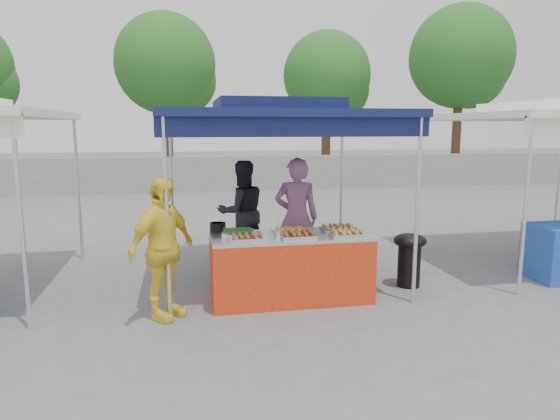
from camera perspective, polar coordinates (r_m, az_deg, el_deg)
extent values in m
plane|color=slate|center=(6.61, 1.01, -9.87)|extent=(80.00, 80.00, 0.00)
cube|color=gray|center=(17.22, -6.67, 4.12)|extent=(40.00, 0.25, 1.20)
cylinder|color=silver|center=(5.69, -12.80, -1.27)|extent=(0.05, 0.05, 2.30)
cylinder|color=silver|center=(6.35, 15.38, -0.29)|extent=(0.05, 0.05, 2.30)
cylinder|color=silver|center=(8.66, -12.26, 2.37)|extent=(0.05, 0.05, 2.30)
cylinder|color=silver|center=(9.10, 7.00, 2.85)|extent=(0.05, 0.05, 2.30)
cube|color=#121A4A|center=(7.22, -0.62, 10.76)|extent=(3.20, 3.20, 0.10)
cube|color=#121A4A|center=(7.22, -0.62, 11.79)|extent=(1.65, 1.65, 0.18)
cube|color=#121A4A|center=(5.75, 2.13, 9.58)|extent=(3.20, 0.04, 0.25)
cylinder|color=silver|center=(5.94, -27.43, -1.68)|extent=(0.05, 0.05, 2.30)
cylinder|color=silver|center=(8.82, -22.04, 2.02)|extent=(0.05, 0.05, 2.30)
cylinder|color=silver|center=(7.14, 26.24, 0.13)|extent=(0.05, 0.05, 2.30)
cylinder|color=silver|center=(9.67, 15.50, 2.97)|extent=(0.05, 0.05, 2.30)
cylinder|color=silver|center=(11.33, 29.23, 3.01)|extent=(0.05, 0.05, 2.30)
cube|color=white|center=(9.17, 28.66, 9.34)|extent=(3.20, 3.20, 0.10)
cube|color=white|center=(9.17, 28.73, 10.15)|extent=(1.65, 1.65, 0.18)
cylinder|color=#4A321C|center=(19.40, -12.71, 8.73)|extent=(0.36, 0.36, 4.03)
sphere|color=#2B6B23|center=(19.53, -12.98, 15.99)|extent=(3.68, 3.68, 3.68)
sphere|color=#2B6B23|center=(19.67, -11.09, 14.33)|extent=(2.53, 2.53, 2.53)
cylinder|color=#4A321C|center=(20.30, 5.28, 8.57)|extent=(0.36, 0.36, 3.76)
sphere|color=#2B6B23|center=(20.39, 5.38, 15.07)|extent=(3.44, 3.44, 3.44)
sphere|color=#2B6B23|center=(20.71, 6.84, 13.47)|extent=(2.37, 2.37, 2.37)
cylinder|color=#4A321C|center=(21.80, 19.55, 9.03)|extent=(0.36, 0.36, 4.45)
sphere|color=#2B6B23|center=(21.98, 19.96, 16.15)|extent=(4.06, 4.06, 4.06)
sphere|color=#2B6B23|center=(22.39, 20.96, 14.33)|extent=(2.79, 2.79, 2.79)
cube|color=red|center=(6.39, 1.21, -6.73)|extent=(2.00, 0.80, 0.81)
cube|color=silver|center=(6.28, 1.23, -3.01)|extent=(2.00, 0.80, 0.04)
cube|color=white|center=(5.95, -3.75, -3.30)|extent=(0.42, 0.30, 0.05)
cube|color=brown|center=(5.94, -3.76, -2.96)|extent=(0.35, 0.25, 0.02)
cube|color=white|center=(6.07, 2.09, -3.03)|extent=(0.42, 0.30, 0.05)
cube|color=brown|center=(6.06, 2.09, -2.68)|extent=(0.35, 0.25, 0.02)
cube|color=white|center=(6.22, 7.66, -2.80)|extent=(0.42, 0.30, 0.05)
cube|color=gold|center=(6.21, 7.67, -2.46)|extent=(0.35, 0.25, 0.02)
cube|color=white|center=(6.27, -4.83, -2.66)|extent=(0.42, 0.30, 0.05)
cube|color=#296322|center=(6.26, -4.84, -2.33)|extent=(0.35, 0.25, 0.02)
cube|color=white|center=(6.37, 1.12, -2.43)|extent=(0.42, 0.30, 0.05)
cube|color=yellow|center=(6.36, 1.12, -2.11)|extent=(0.35, 0.25, 0.02)
cube|color=white|center=(6.51, 6.64, -2.23)|extent=(0.42, 0.30, 0.05)
cube|color=gold|center=(6.50, 6.65, -1.91)|extent=(0.35, 0.25, 0.02)
cylinder|color=black|center=(6.49, -7.13, -1.97)|extent=(0.20, 0.20, 0.12)
cylinder|color=silver|center=(5.99, -0.21, -3.01)|extent=(0.07, 0.07, 0.09)
cylinder|color=black|center=(7.17, 14.52, -6.11)|extent=(0.31, 0.31, 0.60)
ellipsoid|color=black|center=(7.08, 14.64, -3.37)|extent=(0.45, 0.45, 0.20)
cube|color=#1636B9|center=(6.98, -1.92, -7.67)|extent=(0.44, 0.31, 0.26)
cube|color=#1636B9|center=(7.06, 1.35, -7.22)|extent=(0.54, 0.38, 0.32)
cube|color=#1636B9|center=(6.97, 1.36, -4.68)|extent=(0.53, 0.37, 0.32)
imported|color=#9D638D|center=(7.30, 1.88, -0.88)|extent=(0.71, 0.53, 1.76)
imported|color=#222227|center=(8.06, -4.36, -0.23)|extent=(0.92, 0.77, 1.67)
imported|color=yellow|center=(5.83, -13.30, -4.29)|extent=(0.95, 0.99, 1.65)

